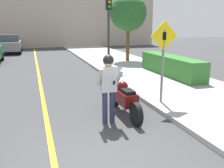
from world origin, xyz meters
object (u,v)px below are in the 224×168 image
(motorcycle, at_px, (124,98))
(person_biker, at_px, (109,82))
(traffic_light, at_px, (109,19))
(parked_car_grey, at_px, (10,44))
(street_tree, at_px, (128,13))
(parked_car_red, at_px, (10,40))
(crossing_sign, at_px, (163,54))

(motorcycle, height_order, person_biker, person_biker)
(traffic_light, xyz_separation_m, parked_car_grey, (-5.61, 12.25, -1.97))
(traffic_light, distance_m, street_tree, 4.50)
(person_biker, xyz_separation_m, parked_car_red, (-4.13, 24.84, -0.27))
(traffic_light, relative_size, parked_car_red, 0.92)
(parked_car_grey, bearing_deg, street_tree, -46.45)
(parked_car_grey, bearing_deg, parked_car_red, 94.45)
(person_biker, relative_size, parked_car_red, 0.43)
(street_tree, relative_size, parked_car_grey, 1.06)
(person_biker, bearing_deg, parked_car_red, 99.43)
(street_tree, bearing_deg, parked_car_red, 120.25)
(motorcycle, distance_m, person_biker, 1.01)
(motorcycle, distance_m, crossing_sign, 1.85)
(parked_car_grey, bearing_deg, person_biker, -78.94)
(street_tree, xyz_separation_m, parked_car_red, (-8.59, 14.73, -2.46))
(motorcycle, xyz_separation_m, traffic_light, (1.34, 5.91, 2.32))
(parked_car_grey, height_order, parked_car_red, same)
(person_biker, distance_m, street_tree, 11.27)
(person_biker, distance_m, parked_car_grey, 18.99)
(crossing_sign, height_order, street_tree, street_tree)
(crossing_sign, bearing_deg, person_biker, -157.19)
(crossing_sign, height_order, parked_car_red, crossing_sign)
(motorcycle, relative_size, parked_car_grey, 0.56)
(motorcycle, distance_m, parked_car_grey, 18.65)
(traffic_light, xyz_separation_m, street_tree, (2.50, 3.72, 0.49))
(person_biker, relative_size, parked_car_grey, 0.43)
(street_tree, relative_size, parked_car_red, 1.06)
(person_biker, distance_m, traffic_light, 6.90)
(person_biker, relative_size, street_tree, 0.41)
(street_tree, height_order, parked_car_red, street_tree)
(parked_car_red, bearing_deg, crossing_sign, -75.62)
(motorcycle, distance_m, parked_car_red, 24.81)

